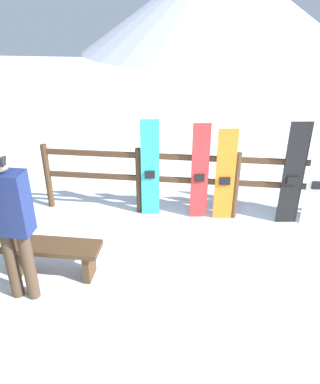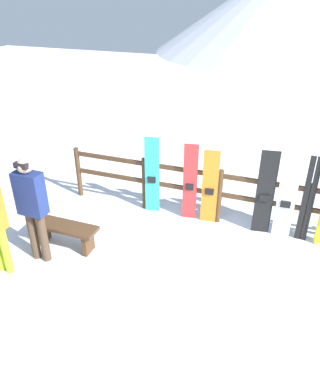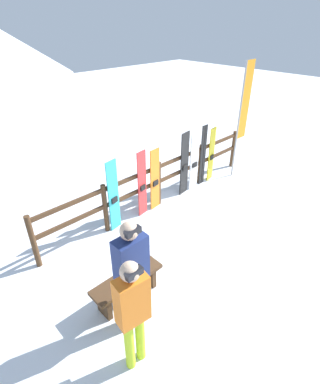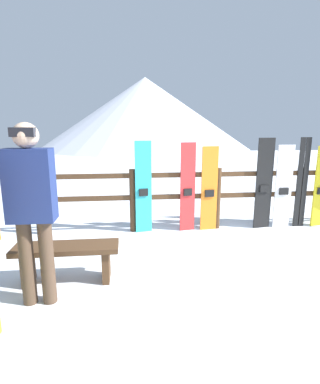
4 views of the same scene
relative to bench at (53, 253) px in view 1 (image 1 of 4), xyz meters
The scene contains 10 objects.
ground_plane 2.32m from the bench, ahead, with size 40.00×40.00×0.00m, color white.
mountain_backdrop 23.93m from the bench, 84.53° to the left, with size 18.00×18.00×6.00m.
fence 2.84m from the bench, 36.46° to the left, with size 6.05×0.10×1.08m.
bench is the anchor object (origin of this frame).
person_navy 0.87m from the bench, 116.27° to the right, with size 0.43×0.24×1.80m.
snowboard_cyan 1.94m from the bench, 59.18° to the left, with size 0.28×0.09×1.55m.
snowboard_red 2.40m from the bench, 43.27° to the left, with size 0.26×0.09×1.52m.
snowboard_orange 2.68m from the bench, 37.67° to the left, with size 0.29×0.08×1.45m.
snowboard_black_stripe 3.50m from the bench, 27.78° to the left, with size 0.31×0.09×1.59m.
snowboard_white 3.82m from the bench, 25.23° to the left, with size 0.30×0.06×1.47m.
Camera 1 is at (-0.53, -3.17, 3.05)m, focal length 35.00 mm.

